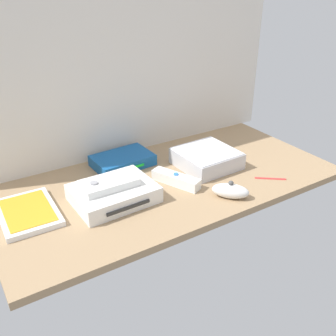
{
  "coord_description": "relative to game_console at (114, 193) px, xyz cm",
  "views": [
    {
      "loc": [
        -52.55,
        -83.67,
        55.26
      ],
      "look_at": [
        0.0,
        0.0,
        4.0
      ],
      "focal_mm": 41.34,
      "sensor_mm": 36.0,
      "label": 1
    }
  ],
  "objects": [
    {
      "name": "ground_plane",
      "position": [
        18.11,
        1.78,
        -3.2
      ],
      "size": [
        100.0,
        48.0,
        2.0
      ],
      "primitive_type": "cube",
      "color": "#9E7F5B",
      "rests_on": "ground"
    },
    {
      "name": "back_wall",
      "position": [
        18.11,
        26.38,
        29.8
      ],
      "size": [
        110.0,
        1.2,
        64.0
      ],
      "primitive_type": "cube",
      "color": "silver",
      "rests_on": "ground"
    },
    {
      "name": "game_console",
      "position": [
        0.0,
        0.0,
        0.0
      ],
      "size": [
        21.46,
        16.98,
        4.4
      ],
      "rotation": [
        0.0,
        0.0,
        0.03
      ],
      "color": "white",
      "rests_on": "ground_plane"
    },
    {
      "name": "mini_computer",
      "position": [
        33.21,
        3.26,
        0.44
      ],
      "size": [
        17.42,
        17.42,
        5.3
      ],
      "rotation": [
        0.0,
        0.0,
        0.02
      ],
      "color": "silver",
      "rests_on": "ground_plane"
    },
    {
      "name": "game_case",
      "position": [
        -21.25,
        5.27,
        -1.44
      ],
      "size": [
        14.09,
        19.35,
        1.56
      ],
      "rotation": [
        0.0,
        0.0,
        -0.03
      ],
      "color": "white",
      "rests_on": "ground_plane"
    },
    {
      "name": "network_router",
      "position": [
        11.19,
        17.51,
        -0.5
      ],
      "size": [
        18.52,
        12.98,
        3.4
      ],
      "rotation": [
        0.0,
        0.0,
        0.05
      ],
      "color": "#145193",
      "rests_on": "ground_plane"
    },
    {
      "name": "remote_wand",
      "position": [
        18.84,
        -1.33,
        -0.69
      ],
      "size": [
        9.12,
        15.03,
        3.4
      ],
      "rotation": [
        0.0,
        0.0,
        0.4
      ],
      "color": "white",
      "rests_on": "ground_plane"
    },
    {
      "name": "remote_nunchuk",
      "position": [
        27.24,
        -15.18,
        -0.16
      ],
      "size": [
        10.02,
        10.33,
        5.1
      ],
      "rotation": [
        0.0,
        0.0,
        0.75
      ],
      "color": "white",
      "rests_on": "ground_plane"
    },
    {
      "name": "remote_classic_pad",
      "position": [
        -0.94,
        0.49,
        3.21
      ],
      "size": [
        14.46,
        8.1,
        2.4
      ],
      "rotation": [
        0.0,
        0.0,
        -0.01
      ],
      "color": "white",
      "rests_on": "game_console"
    },
    {
      "name": "stylus_pen",
      "position": [
        44.06,
        -13.64,
        -1.85
      ],
      "size": [
        7.54,
        6.07,
        0.7
      ],
      "primitive_type": "cylinder",
      "rotation": [
        0.0,
        1.57,
        2.48
      ],
      "color": "red",
      "rests_on": "ground_plane"
    }
  ]
}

